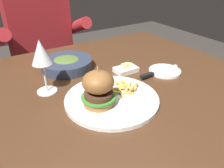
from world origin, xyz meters
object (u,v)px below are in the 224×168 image
at_px(wine_glass, 41,54).
at_px(soup_bowl, 67,63).
at_px(burger_sandwich, 98,88).
at_px(table_knife, 156,72).
at_px(main_plate, 112,99).
at_px(diner_person, 43,61).
at_px(bread_plate, 165,71).
at_px(butter_dish, 126,69).

height_order(wine_glass, soup_bowl, wine_glass).
relative_size(burger_sandwich, soup_bowl, 0.58).
distance_m(wine_glass, table_knife, 0.45).
relative_size(main_plate, diner_person, 0.26).
distance_m(bread_plate, butter_dish, 0.16).
height_order(table_knife, butter_dish, butter_dish).
bearing_deg(bread_plate, diner_person, 110.08).
distance_m(wine_glass, butter_dish, 0.35).
height_order(burger_sandwich, soup_bowl, burger_sandwich).
xyz_separation_m(wine_glass, diner_person, (0.17, 0.69, -0.32)).
xyz_separation_m(table_knife, soup_bowl, (-0.28, 0.26, 0.01)).
distance_m(main_plate, bread_plate, 0.31).
bearing_deg(wine_glass, butter_dish, -3.27).
xyz_separation_m(burger_sandwich, table_knife, (0.31, 0.07, -0.06)).
xyz_separation_m(main_plate, burger_sandwich, (-0.05, -0.01, 0.06)).
xyz_separation_m(burger_sandwich, butter_dish, (0.22, 0.16, -0.06)).
bearing_deg(burger_sandwich, bread_plate, 11.61).
height_order(wine_glass, diner_person, diner_person).
distance_m(main_plate, table_knife, 0.26).
relative_size(soup_bowl, diner_person, 0.19).
bearing_deg(main_plate, bread_plate, 11.93).
bearing_deg(bread_plate, main_plate, -168.07).
relative_size(bread_plate, diner_person, 0.11).
height_order(table_knife, diner_person, diner_person).
relative_size(burger_sandwich, butter_dish, 1.36).
relative_size(butter_dish, diner_person, 0.08).
distance_m(main_plate, wine_glass, 0.27).
distance_m(bread_plate, soup_bowl, 0.42).
xyz_separation_m(main_plate, wine_glass, (-0.16, 0.17, 0.13)).
bearing_deg(bread_plate, soup_bowl, 142.23).
height_order(main_plate, diner_person, diner_person).
bearing_deg(table_knife, burger_sandwich, -166.84).
relative_size(wine_glass, diner_person, 0.16).
height_order(bread_plate, butter_dish, butter_dish).
xyz_separation_m(table_knife, diner_person, (-0.24, 0.81, -0.19)).
xyz_separation_m(soup_bowl, diner_person, (0.04, 0.55, -0.20)).
bearing_deg(burger_sandwich, table_knife, 13.16).
bearing_deg(table_knife, main_plate, -166.14).
height_order(bread_plate, soup_bowl, soup_bowl).
relative_size(main_plate, bread_plate, 2.36).
relative_size(butter_dish, soup_bowl, 0.43).
xyz_separation_m(main_plate, table_knife, (0.25, 0.06, 0.01)).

